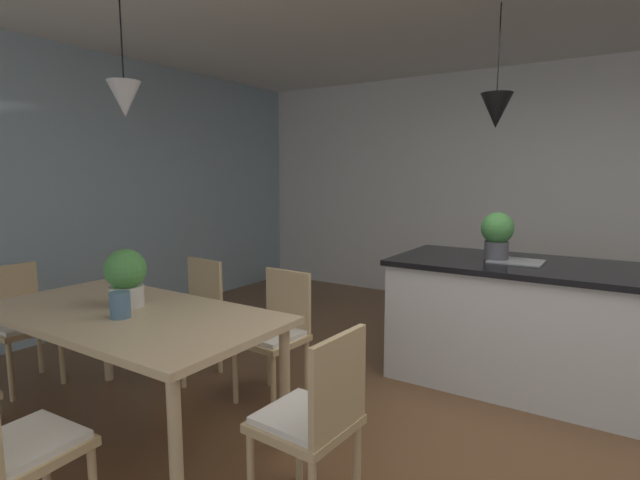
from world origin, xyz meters
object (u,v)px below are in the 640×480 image
object	(u,v)px
kitchen_island	(547,326)
potted_plant_on_island	(497,234)
dining_table	(129,323)
vase_on_dining_table	(120,305)
chair_window_end	(20,321)
chair_kitchen_end	(314,417)
chair_far_left	(192,312)
chair_near_right	(11,446)
potted_plant_on_table	(126,276)
chair_far_right	(276,331)

from	to	relation	value
kitchen_island	potted_plant_on_island	distance (m)	0.74
dining_table	vase_on_dining_table	distance (m)	0.19
chair_window_end	vase_on_dining_table	size ratio (longest dim) A/B	6.09
chair_kitchen_end	kitchen_island	size ratio (longest dim) A/B	0.40
chair_kitchen_end	dining_table	bearing A→B (deg)	179.87
chair_far_left	kitchen_island	bearing A→B (deg)	26.27
chair_near_right	chair_window_end	world-z (taller)	same
chair_kitchen_end	kitchen_island	xyz separation A→B (m)	(0.66, 1.99, -0.01)
dining_table	chair_window_end	bearing A→B (deg)	179.88
potted_plant_on_island	vase_on_dining_table	distance (m)	2.57
chair_far_left	potted_plant_on_table	distance (m)	0.94
chair_far_left	vase_on_dining_table	size ratio (longest dim) A/B	6.09
kitchen_island	potted_plant_on_island	bearing A→B (deg)	180.00
potted_plant_on_table	chair_window_end	bearing A→B (deg)	-177.00
chair_window_end	chair_kitchen_end	size ratio (longest dim) A/B	1.00
potted_plant_on_island	chair_far_right	bearing A→B (deg)	-134.92
chair_window_end	dining_table	bearing A→B (deg)	-0.12
chair_far_right	potted_plant_on_island	distance (m)	1.74
vase_on_dining_table	potted_plant_on_table	bearing A→B (deg)	136.23
chair_kitchen_end	vase_on_dining_table	distance (m)	1.25
dining_table	chair_window_end	xyz separation A→B (m)	(-1.27, 0.00, -0.21)
dining_table	chair_far_right	size ratio (longest dim) A/B	2.08
chair_window_end	vase_on_dining_table	distance (m)	1.40
chair_far_left	dining_table	bearing A→B (deg)	-64.19
dining_table	potted_plant_on_island	distance (m)	2.56
chair_far_left	chair_near_right	bearing A→B (deg)	-64.00
kitchen_island	potted_plant_on_island	xyz separation A→B (m)	(-0.37, 0.00, 0.63)
chair_far_right	potted_plant_on_island	size ratio (longest dim) A/B	2.47
dining_table	potted_plant_on_table	world-z (taller)	potted_plant_on_table
vase_on_dining_table	chair_kitchen_end	bearing A→B (deg)	4.62
chair_far_right	potted_plant_on_island	bearing A→B (deg)	45.08
chair_far_left	vase_on_dining_table	world-z (taller)	vase_on_dining_table
chair_far_right	chair_far_left	size ratio (longest dim) A/B	1.00
chair_far_left	vase_on_dining_table	bearing A→B (deg)	-62.86
chair_far_left	chair_kitchen_end	size ratio (longest dim) A/B	1.00
chair_window_end	kitchen_island	world-z (taller)	kitchen_island
dining_table	chair_far_right	distance (m)	0.95
vase_on_dining_table	kitchen_island	bearing A→B (deg)	48.31
chair_near_right	potted_plant_on_island	bearing A→B (deg)	67.81
dining_table	chair_far_left	size ratio (longest dim) A/B	2.08
chair_kitchen_end	potted_plant_on_island	distance (m)	2.10
vase_on_dining_table	dining_table	bearing A→B (deg)	127.07
chair_window_end	kitchen_island	size ratio (longest dim) A/B	0.40
dining_table	chair_far_right	xyz separation A→B (m)	(0.41, 0.83, -0.21)
dining_table	chair_near_right	world-z (taller)	chair_near_right
chair_near_right	potted_plant_on_table	world-z (taller)	potted_plant_on_table
chair_near_right	potted_plant_on_island	size ratio (longest dim) A/B	2.47
chair_kitchen_end	vase_on_dining_table	world-z (taller)	vase_on_dining_table
chair_near_right	vase_on_dining_table	distance (m)	0.88
potted_plant_on_table	vase_on_dining_table	world-z (taller)	potted_plant_on_table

